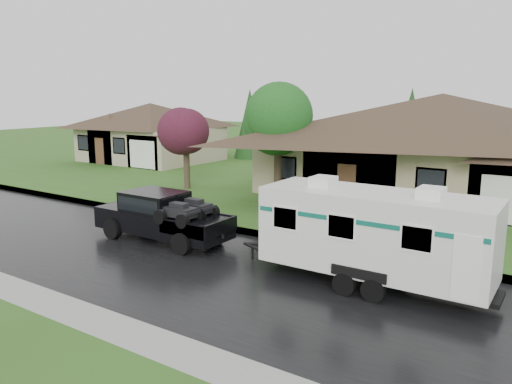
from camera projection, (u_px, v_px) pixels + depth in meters
ground at (275, 260)px, 17.51m from camera, size 140.00×140.00×0.00m
road at (242, 277)px, 15.88m from camera, size 140.00×8.00×0.01m
curb at (305, 242)px, 19.34m from camera, size 140.00×0.50×0.15m
lawn at (406, 190)px, 29.77m from camera, size 140.00×26.00×0.15m
house_main at (445, 134)px, 26.89m from camera, size 19.44×10.80×6.90m
house_far at (152, 127)px, 41.70m from camera, size 10.80×8.64×5.80m
tree_left_green at (278, 121)px, 26.24m from camera, size 3.65×3.65×6.04m
tree_red at (186, 129)px, 29.22m from camera, size 3.08×3.08×5.10m
shrub_row at (411, 202)px, 23.91m from camera, size 13.60×1.00×1.00m
pickup_truck at (160, 215)px, 19.75m from camera, size 5.80×2.21×1.93m
travel_trailer at (375, 232)px, 14.85m from camera, size 7.16×2.51×3.21m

